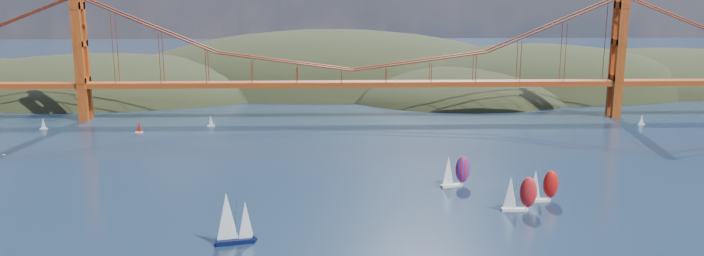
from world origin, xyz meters
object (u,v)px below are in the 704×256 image
(racer_0, at_px, (519,193))
(racer_1, at_px, (543,185))
(sloop_navy, at_px, (232,219))
(racer_rwb, at_px, (455,171))

(racer_0, distance_m, racer_1, 11.91)
(sloop_navy, bearing_deg, racer_rwb, 22.40)
(racer_0, relative_size, racer_1, 1.05)
(sloop_navy, relative_size, racer_1, 1.38)
(sloop_navy, bearing_deg, racer_0, 2.53)
(racer_0, height_order, racer_1, racer_0)
(sloop_navy, bearing_deg, racer_1, 5.85)
(racer_0, bearing_deg, racer_rwb, 121.76)
(sloop_navy, xyz_separation_m, racer_rwb, (61.30, 44.11, -1.24))
(racer_1, height_order, racer_rwb, racer_rwb)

